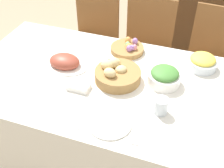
{
  "coord_description": "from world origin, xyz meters",
  "views": [
    {
      "loc": [
        0.41,
        -1.24,
        1.82
      ],
      "look_at": [
        0.0,
        -0.07,
        0.79
      ],
      "focal_mm": 45.0,
      "sensor_mm": 36.0,
      "label": 1
    }
  ],
  "objects_px": {
    "chair_far_left": "(92,38)",
    "pineapple_bowl": "(202,62)",
    "chair_far_center": "(144,48)",
    "fork": "(85,116)",
    "bread_basket": "(117,74)",
    "egg_basket": "(128,48)",
    "knife": "(136,130)",
    "chair_far_right": "(211,60)",
    "green_salad_bowl": "(164,77)",
    "spoon": "(142,131)",
    "sideboard": "(189,20)",
    "butter_dish": "(79,87)",
    "drinking_cup": "(161,106)",
    "ham_platter": "(65,62)",
    "dinner_plate": "(110,123)"
  },
  "relations": [
    {
      "from": "pineapple_bowl",
      "to": "butter_dish",
      "type": "bearing_deg",
      "value": -145.52
    },
    {
      "from": "chair_far_left",
      "to": "spoon",
      "type": "height_order",
      "value": "chair_far_left"
    },
    {
      "from": "chair_far_left",
      "to": "knife",
      "type": "relative_size",
      "value": 4.96
    },
    {
      "from": "chair_far_right",
      "to": "egg_basket",
      "type": "xyz_separation_m",
      "value": [
        -0.58,
        -0.46,
        0.27
      ]
    },
    {
      "from": "bread_basket",
      "to": "knife",
      "type": "bearing_deg",
      "value": -57.73
    },
    {
      "from": "dinner_plate",
      "to": "fork",
      "type": "xyz_separation_m",
      "value": [
        -0.14,
        0.0,
        -0.0
      ]
    },
    {
      "from": "butter_dish",
      "to": "bread_basket",
      "type": "bearing_deg",
      "value": 40.67
    },
    {
      "from": "chair_far_center",
      "to": "fork",
      "type": "xyz_separation_m",
      "value": [
        -0.05,
        -1.13,
        0.25
      ]
    },
    {
      "from": "green_salad_bowl",
      "to": "pineapple_bowl",
      "type": "distance_m",
      "value": 0.31
    },
    {
      "from": "chair_far_center",
      "to": "ham_platter",
      "type": "relative_size",
      "value": 2.94
    },
    {
      "from": "chair_far_right",
      "to": "pineapple_bowl",
      "type": "bearing_deg",
      "value": -95.28
    },
    {
      "from": "ham_platter",
      "to": "pineapple_bowl",
      "type": "xyz_separation_m",
      "value": [
        0.83,
        0.27,
        0.02
      ]
    },
    {
      "from": "drinking_cup",
      "to": "spoon",
      "type": "bearing_deg",
      "value": -108.94
    },
    {
      "from": "egg_basket",
      "to": "fork",
      "type": "height_order",
      "value": "egg_basket"
    },
    {
      "from": "pineapple_bowl",
      "to": "butter_dish",
      "type": "height_order",
      "value": "pineapple_bowl"
    },
    {
      "from": "bread_basket",
      "to": "knife",
      "type": "distance_m",
      "value": 0.42
    },
    {
      "from": "drinking_cup",
      "to": "chair_far_left",
      "type": "bearing_deg",
      "value": 129.82
    },
    {
      "from": "chair_far_center",
      "to": "fork",
      "type": "bearing_deg",
      "value": -90.01
    },
    {
      "from": "fork",
      "to": "knife",
      "type": "relative_size",
      "value": 1.0
    },
    {
      "from": "ham_platter",
      "to": "dinner_plate",
      "type": "bearing_deg",
      "value": -40.16
    },
    {
      "from": "chair_far_center",
      "to": "egg_basket",
      "type": "distance_m",
      "value": 0.54
    },
    {
      "from": "chair_far_left",
      "to": "pineapple_bowl",
      "type": "xyz_separation_m",
      "value": [
        0.97,
        -0.49,
        0.29
      ]
    },
    {
      "from": "egg_basket",
      "to": "butter_dish",
      "type": "distance_m",
      "value": 0.5
    },
    {
      "from": "pineapple_bowl",
      "to": "chair_far_center",
      "type": "bearing_deg",
      "value": 134.7
    },
    {
      "from": "chair_far_center",
      "to": "bread_basket",
      "type": "distance_m",
      "value": 0.83
    },
    {
      "from": "ham_platter",
      "to": "fork",
      "type": "xyz_separation_m",
      "value": [
        0.3,
        -0.37,
        -0.03
      ]
    },
    {
      "from": "chair_far_left",
      "to": "butter_dish",
      "type": "distance_m",
      "value": 1.02
    },
    {
      "from": "chair_far_left",
      "to": "drinking_cup",
      "type": "height_order",
      "value": "chair_far_left"
    },
    {
      "from": "spoon",
      "to": "butter_dish",
      "type": "xyz_separation_m",
      "value": [
        -0.43,
        0.2,
        0.01
      ]
    },
    {
      "from": "dinner_plate",
      "to": "chair_far_left",
      "type": "bearing_deg",
      "value": 117.16
    },
    {
      "from": "chair_far_left",
      "to": "pineapple_bowl",
      "type": "relative_size",
      "value": 4.86
    },
    {
      "from": "egg_basket",
      "to": "ham_platter",
      "type": "distance_m",
      "value": 0.45
    },
    {
      "from": "pineapple_bowl",
      "to": "spoon",
      "type": "distance_m",
      "value": 0.68
    },
    {
      "from": "drinking_cup",
      "to": "chair_far_center",
      "type": "bearing_deg",
      "value": 108.06
    },
    {
      "from": "ham_platter",
      "to": "green_salad_bowl",
      "type": "relative_size",
      "value": 1.6
    },
    {
      "from": "chair_far_right",
      "to": "ham_platter",
      "type": "distance_m",
      "value": 1.22
    },
    {
      "from": "drinking_cup",
      "to": "butter_dish",
      "type": "xyz_separation_m",
      "value": [
        -0.49,
        0.03,
        -0.03
      ]
    },
    {
      "from": "fork",
      "to": "butter_dish",
      "type": "height_order",
      "value": "butter_dish"
    },
    {
      "from": "spoon",
      "to": "drinking_cup",
      "type": "xyz_separation_m",
      "value": [
        0.06,
        0.16,
        0.04
      ]
    },
    {
      "from": "egg_basket",
      "to": "spoon",
      "type": "bearing_deg",
      "value": -67.5
    },
    {
      "from": "bread_basket",
      "to": "egg_basket",
      "type": "bearing_deg",
      "value": 94.62
    },
    {
      "from": "egg_basket",
      "to": "dinner_plate",
      "type": "distance_m",
      "value": 0.68
    },
    {
      "from": "pineapple_bowl",
      "to": "dinner_plate",
      "type": "bearing_deg",
      "value": -121.23
    },
    {
      "from": "chair_far_right",
      "to": "sideboard",
      "type": "bearing_deg",
      "value": 113.07
    },
    {
      "from": "spoon",
      "to": "knife",
      "type": "bearing_deg",
      "value": -176.35
    },
    {
      "from": "chair_far_right",
      "to": "fork",
      "type": "xyz_separation_m",
      "value": [
        -0.62,
        -1.13,
        0.25
      ]
    },
    {
      "from": "egg_basket",
      "to": "fork",
      "type": "xyz_separation_m",
      "value": [
        -0.03,
        -0.67,
        -0.02
      ]
    },
    {
      "from": "chair_far_left",
      "to": "fork",
      "type": "relative_size",
      "value": 4.96
    },
    {
      "from": "egg_basket",
      "to": "spoon",
      "type": "xyz_separation_m",
      "value": [
        0.28,
        -0.67,
        -0.02
      ]
    },
    {
      "from": "chair_far_right",
      "to": "fork",
      "type": "bearing_deg",
      "value": -114.02
    }
  ]
}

